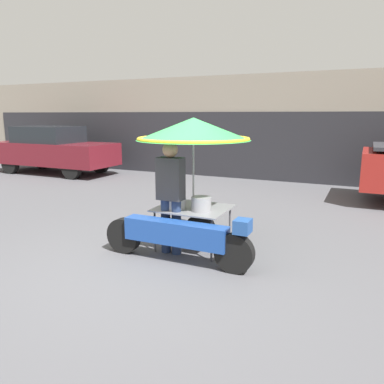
% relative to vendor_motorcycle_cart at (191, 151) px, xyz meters
% --- Properties ---
extents(ground_plane, '(36.00, 36.00, 0.00)m').
position_rel_vendor_motorcycle_cart_xyz_m(ground_plane, '(-0.21, -0.76, -1.51)').
color(ground_plane, '#56565B').
extents(shopfront_building, '(28.00, 2.06, 3.26)m').
position_rel_vendor_motorcycle_cart_xyz_m(shopfront_building, '(-0.21, 7.65, 0.11)').
color(shopfront_building, gray).
rests_on(shopfront_building, ground).
extents(vendor_motorcycle_cart, '(2.27, 1.69, 2.00)m').
position_rel_vendor_motorcycle_cart_xyz_m(vendor_motorcycle_cart, '(0.00, 0.00, 0.00)').
color(vendor_motorcycle_cart, black).
rests_on(vendor_motorcycle_cart, ground).
extents(vendor_person, '(0.38, 0.22, 1.66)m').
position_rel_vendor_motorcycle_cart_xyz_m(vendor_person, '(-0.22, -0.23, -0.58)').
color(vendor_person, navy).
rests_on(vendor_person, ground).
extents(parked_car, '(4.49, 1.68, 1.64)m').
position_rel_vendor_motorcycle_cart_xyz_m(parked_car, '(-7.63, 4.90, -0.67)').
color(parked_car, black).
rests_on(parked_car, ground).
extents(potted_plant, '(0.67, 0.67, 0.87)m').
position_rel_vendor_motorcycle_cart_xyz_m(potted_plant, '(-8.77, 5.97, -1.00)').
color(potted_plant, gray).
rests_on(potted_plant, ground).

